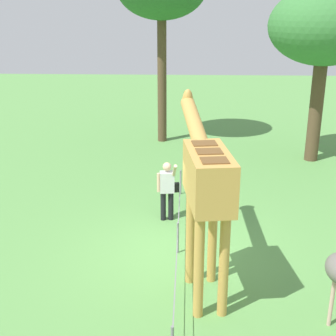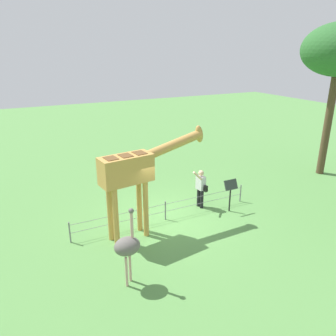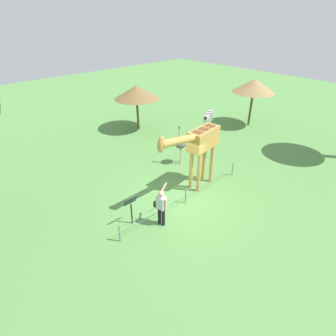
# 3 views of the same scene
# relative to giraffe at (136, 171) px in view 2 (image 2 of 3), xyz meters

# --- Properties ---
(ground_plane) EXTENTS (60.00, 60.00, 0.00)m
(ground_plane) POSITION_rel_giraffe_xyz_m (1.30, 0.42, -2.33)
(ground_plane) COLOR #568E47
(giraffe) EXTENTS (4.01, 1.01, 3.55)m
(giraffe) POSITION_rel_giraffe_xyz_m (0.00, 0.00, 0.00)
(giraffe) COLOR #C69347
(giraffe) RESTS_ON ground_plane
(visitor) EXTENTS (0.66, 0.58, 1.69)m
(visitor) POSITION_rel_giraffe_xyz_m (3.02, 0.82, -1.43)
(visitor) COLOR black
(visitor) RESTS_ON ground_plane
(ostrich) EXTENTS (0.70, 0.56, 2.25)m
(ostrich) POSITION_rel_giraffe_xyz_m (-1.16, -2.27, -1.16)
(ostrich) COLOR #CC9E93
(ostrich) RESTS_ON ground_plane
(info_sign) EXTENTS (0.56, 0.21, 1.32)m
(info_sign) POSITION_rel_giraffe_xyz_m (3.87, 0.00, -1.38)
(info_sign) COLOR black
(info_sign) RESTS_ON ground_plane
(wire_fence) EXTENTS (7.05, 0.05, 0.75)m
(wire_fence) POSITION_rel_giraffe_xyz_m (1.30, 0.51, -1.93)
(wire_fence) COLOR slate
(wire_fence) RESTS_ON ground_plane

